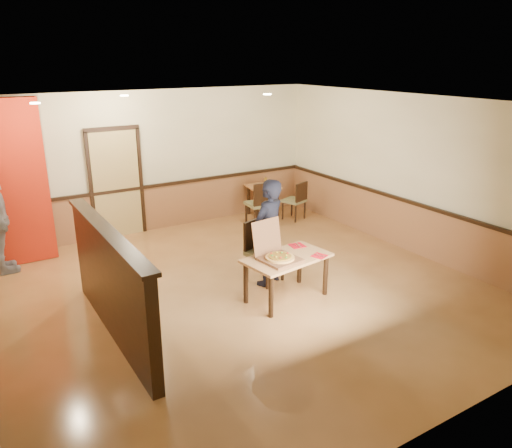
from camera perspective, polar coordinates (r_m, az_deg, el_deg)
The scene contains 24 objects.
floor at distance 7.67m, azimuth -1.56°, elevation -7.75°, with size 7.00×7.00×0.00m, color #BE844A.
ceiling at distance 6.89m, azimuth -1.77°, elevation 13.58°, with size 7.00×7.00×0.00m, color black.
wall_back at distance 10.25m, azimuth -11.60°, elevation 6.99°, with size 7.00×7.00×0.00m, color #F6F0C1.
wall_right at distance 9.35m, azimuth 17.32°, elevation 5.41°, with size 7.00×7.00×0.00m, color #F6F0C1.
wainscot_back at distance 10.45m, azimuth -11.21°, elevation 1.87°, with size 7.00×0.04×0.90m, color #93603A.
chair_rail_back at distance 10.31m, azimuth -11.33°, elevation 4.34°, with size 7.00×0.06×0.06m, color black.
wainscot_right at distance 9.58m, azimuth 16.66°, elevation -0.13°, with size 0.04×7.00×0.90m, color #93603A.
chair_rail_right at distance 9.43m, azimuth 16.84°, elevation 2.55°, with size 0.06×7.00×0.06m, color black.
back_door at distance 10.05m, azimuth -15.67°, elevation 4.40°, with size 0.90×0.06×2.10m, color tan.
booth_partition at distance 6.50m, azimuth -16.21°, elevation -6.44°, with size 0.20×3.10×1.44m.
spot_a at distance 7.85m, azimuth -23.93°, elevation 12.52°, with size 0.14×0.14×0.02m, color #FFF2B2.
spot_b at distance 8.87m, azimuth -14.82°, elevation 14.01°, with size 0.14×0.14×0.02m, color #FFF2B2.
spot_c at distance 8.90m, azimuth 1.31°, elevation 14.61°, with size 0.14×0.14×0.02m, color #FFF2B2.
main_table at distance 7.25m, azimuth 3.53°, elevation -4.52°, with size 1.33×0.88×0.67m.
diner_chair at distance 7.84m, azimuth 0.61°, elevation -2.80°, with size 0.63×0.63×0.99m.
side_chair_left at distance 10.31m, azimuth 0.52°, elevation 2.48°, with size 0.52×0.52×0.98m.
side_chair_right at distance 10.84m, azimuth 4.63°, elevation 2.85°, with size 0.53×0.53×0.85m.
side_table at distance 11.06m, azimuth 0.80°, elevation 3.54°, with size 0.74×0.74×0.69m.
diner at distance 7.64m, azimuth 1.44°, elevation -1.00°, with size 0.61×0.40×1.68m, color black.
pizza_box at distance 7.07m, azimuth 2.47°, elevation -3.59°, with size 0.57×0.65×0.53m.
pizza at distance 7.04m, azimuth 2.76°, elevation -3.85°, with size 0.41×0.41×0.03m, color #F3B858.
napkin_near at distance 7.28m, azimuth 7.24°, elevation -3.62°, with size 0.25×0.25×0.01m.
napkin_far at distance 7.63m, azimuth 4.72°, elevation -2.47°, with size 0.24×0.24×0.01m.
condiment at distance 11.12m, azimuth 1.11°, elevation 4.94°, with size 0.06×0.06×0.15m, color #8B6419.
Camera 1 is at (-3.43, -5.94, 3.42)m, focal length 35.00 mm.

